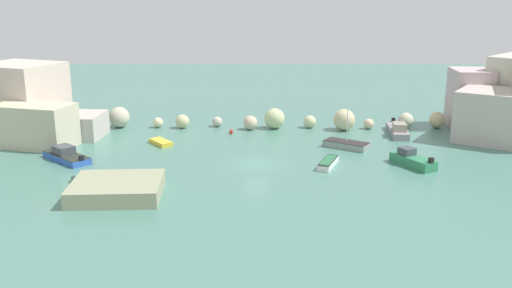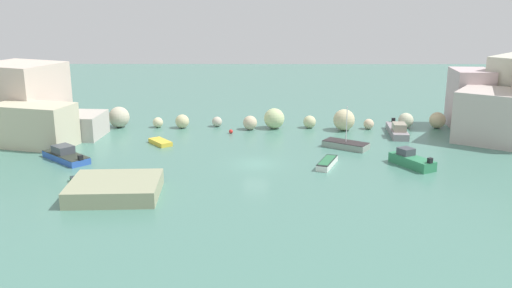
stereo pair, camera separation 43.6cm
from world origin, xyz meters
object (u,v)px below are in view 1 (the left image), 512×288
at_px(moored_boat_0, 89,179).
at_px(moored_boat_1, 397,130).
at_px(stone_dock, 116,189).
at_px(moored_boat_2, 160,142).
at_px(moored_boat_5, 327,163).
at_px(moored_boat_3, 411,160).
at_px(channel_buoy, 230,131).
at_px(moored_boat_4, 345,145).
at_px(moored_boat_6, 65,156).

height_order(moored_boat_0, moored_boat_1, moored_boat_1).
distance_m(stone_dock, moored_boat_1, 35.65).
bearing_deg(moored_boat_2, moored_boat_5, 28.74).
bearing_deg(moored_boat_2, moored_boat_3, 35.98).
relative_size(channel_buoy, moored_boat_4, 0.10).
bearing_deg(moored_boat_0, moored_boat_6, 99.88).
distance_m(moored_boat_1, moored_boat_4, 9.23).
xyz_separation_m(channel_buoy, moored_boat_2, (-7.72, -5.04, -0.01)).
distance_m(moored_boat_1, moored_boat_3, 12.67).
xyz_separation_m(moored_boat_2, moored_boat_4, (20.69, -1.44, 0.14)).
bearing_deg(stone_dock, moored_boat_0, 131.54).
distance_m(moored_boat_2, moored_boat_3, 27.38).
relative_size(channel_buoy, moored_boat_6, 0.08).
height_order(moored_boat_2, moored_boat_6, moored_boat_6).
xyz_separation_m(channel_buoy, moored_boat_4, (12.97, -6.49, 0.13)).
height_order(stone_dock, moored_boat_4, moored_boat_4).
distance_m(moored_boat_3, moored_boat_6, 34.85).
bearing_deg(moored_boat_1, moored_boat_6, -68.87).
bearing_deg(moored_boat_3, moored_boat_2, 43.24).
height_order(moored_boat_1, moored_boat_3, moored_boat_1).
xyz_separation_m(moored_boat_4, moored_boat_6, (-29.33, -4.78, 0.14)).
height_order(moored_boat_0, moored_boat_4, moored_boat_4).
bearing_deg(moored_boat_2, moored_boat_6, -91.08).
bearing_deg(moored_boat_4, moored_boat_2, -150.64).
bearing_deg(moored_boat_3, channel_buoy, 24.97).
distance_m(moored_boat_1, moored_boat_6, 37.95).
bearing_deg(moored_boat_6, moored_boat_5, -140.97).
bearing_deg(moored_boat_4, channel_buoy, -173.22).
distance_m(channel_buoy, moored_boat_4, 14.50).
relative_size(moored_boat_0, moored_boat_5, 0.78).
xyz_separation_m(channel_buoy, moored_boat_0, (-12.13, -17.76, -0.03)).
distance_m(channel_buoy, moored_boat_2, 9.22).
bearing_deg(moored_boat_0, moored_boat_5, -11.48).
height_order(stone_dock, moored_boat_6, moored_boat_6).
bearing_deg(moored_boat_0, stone_dock, -71.64).
distance_m(moored_boat_0, moored_boat_1, 36.49).
height_order(stone_dock, moored_boat_3, moored_boat_3).
height_order(moored_boat_3, moored_boat_4, moored_boat_4).
distance_m(channel_buoy, moored_boat_6, 19.86).
relative_size(moored_boat_2, moored_boat_6, 0.58).
distance_m(stone_dock, moored_boat_5, 20.67).
bearing_deg(moored_boat_4, moored_boat_6, -137.40).
height_order(stone_dock, moored_boat_1, moored_boat_1).
bearing_deg(channel_buoy, moored_boat_3, -35.45).
bearing_deg(moored_boat_6, moored_boat_2, -101.14).
xyz_separation_m(stone_dock, moored_boat_1, (28.75, 21.07, -0.10)).
bearing_deg(moored_boat_3, moored_boat_6, 57.36).
distance_m(channel_buoy, moored_boat_5, 16.61).
bearing_deg(moored_boat_1, moored_boat_4, -45.31).
bearing_deg(moored_boat_1, moored_boat_5, -33.44).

